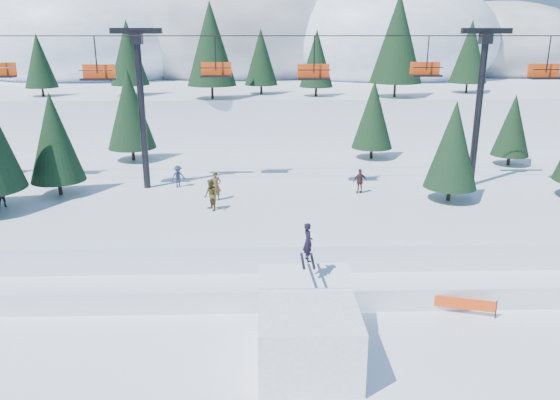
{
  "coord_description": "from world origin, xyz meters",
  "views": [
    {
      "loc": [
        -1.09,
        -17.62,
        12.41
      ],
      "look_at": [
        -0.41,
        6.0,
        5.2
      ],
      "focal_mm": 35.0,
      "sensor_mm": 36.0,
      "label": 1
    }
  ],
  "objects_px": {
    "chairlift": "(299,84)",
    "banner_far": "(457,295)",
    "banner_near": "(464,304)",
    "jump_kicker": "(307,329)"
  },
  "relations": [
    {
      "from": "chairlift",
      "to": "banner_far",
      "type": "distance_m",
      "value": 16.7
    },
    {
      "from": "chairlift",
      "to": "banner_near",
      "type": "distance_m",
      "value": 17.41
    },
    {
      "from": "jump_kicker",
      "to": "banner_near",
      "type": "distance_m",
      "value": 8.3
    },
    {
      "from": "jump_kicker",
      "to": "banner_far",
      "type": "height_order",
      "value": "jump_kicker"
    },
    {
      "from": "banner_near",
      "to": "banner_far",
      "type": "xyz_separation_m",
      "value": [
        0.01,
        0.94,
        0.0
      ]
    },
    {
      "from": "jump_kicker",
      "to": "chairlift",
      "type": "height_order",
      "value": "chairlift"
    },
    {
      "from": "banner_far",
      "to": "banner_near",
      "type": "bearing_deg",
      "value": -90.83
    },
    {
      "from": "jump_kicker",
      "to": "banner_far",
      "type": "xyz_separation_m",
      "value": [
        7.51,
        4.43,
        -0.85
      ]
    },
    {
      "from": "chairlift",
      "to": "banner_far",
      "type": "bearing_deg",
      "value": -61.18
    },
    {
      "from": "chairlift",
      "to": "banner_far",
      "type": "height_order",
      "value": "chairlift"
    }
  ]
}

